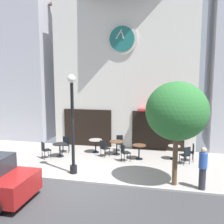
{
  "coord_description": "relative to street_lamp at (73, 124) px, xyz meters",
  "views": [
    {
      "loc": [
        3.45,
        -9.37,
        4.31
      ],
      "look_at": [
        0.75,
        2.73,
        2.58
      ],
      "focal_mm": 40.5,
      "sensor_mm": 36.0,
      "label": 1
    }
  ],
  "objects": [
    {
      "name": "ground_plane",
      "position": [
        0.61,
        -0.74,
        -2.26
      ],
      "size": [
        26.58,
        10.65,
        0.13
      ],
      "color": "gray"
    },
    {
      "name": "clock_building",
      "position": [
        1.37,
        6.0,
        3.78
      ],
      "size": [
        8.69,
        4.24,
        11.59
      ],
      "color": "silver",
      "rests_on": "ground_plane"
    },
    {
      "name": "neighbor_building_left",
      "position": [
        -7.37,
        6.88,
        3.64
      ],
      "size": [
        6.96,
        4.59,
        11.75
      ],
      "color": "#B2B2BC",
      "rests_on": "ground_plane"
    },
    {
      "name": "street_lamp",
      "position": [
        0.0,
        0.0,
        0.0
      ],
      "size": [
        0.36,
        0.36,
        4.4
      ],
      "color": "black",
      "rests_on": "ground_plane"
    },
    {
      "name": "street_tree",
      "position": [
        4.4,
        -0.26,
        0.74
      ],
      "size": [
        2.42,
        2.18,
        4.14
      ],
      "color": "brown",
      "rests_on": "ground_plane"
    },
    {
      "name": "cafe_table_center_right",
      "position": [
        -1.59,
        2.09,
        -1.71
      ],
      "size": [
        0.77,
        0.77,
        0.72
      ],
      "color": "black",
      "rests_on": "ground_plane"
    },
    {
      "name": "cafe_table_near_curb",
      "position": [
        0.09,
        3.24,
        -1.69
      ],
      "size": [
        0.76,
        0.76,
        0.75
      ],
      "color": "black",
      "rests_on": "ground_plane"
    },
    {
      "name": "cafe_table_rightmost",
      "position": [
        1.35,
        3.12,
        -1.67
      ],
      "size": [
        0.8,
        0.8,
        0.76
      ],
      "color": "black",
      "rests_on": "ground_plane"
    },
    {
      "name": "cafe_table_leftmost",
      "position": [
        2.65,
        2.6,
        -1.69
      ],
      "size": [
        0.72,
        0.72,
        0.76
      ],
      "color": "black",
      "rests_on": "ground_plane"
    },
    {
      "name": "cafe_table_near_door",
      "position": [
        4.45,
        2.96,
        -1.74
      ],
      "size": [
        0.64,
        0.64,
        0.74
      ],
      "color": "black",
      "rests_on": "ground_plane"
    },
    {
      "name": "cafe_chair_by_entrance",
      "position": [
        1.96,
        2.09,
        -1.71
      ],
      "size": [
        0.56,
        0.56,
        0.9
      ],
      "color": "black",
      "rests_on": "ground_plane"
    },
    {
      "name": "cafe_chair_facing_street",
      "position": [
        -1.6,
        2.96,
        -1.71
      ],
      "size": [
        0.48,
        0.48,
        0.9
      ],
      "color": "black",
      "rests_on": "ground_plane"
    },
    {
      "name": "cafe_chair_curbside",
      "position": [
        -2.23,
        1.61,
        -1.71
      ],
      "size": [
        0.56,
        0.56,
        0.9
      ],
      "color": "black",
      "rests_on": "ground_plane"
    },
    {
      "name": "cafe_chair_right_end",
      "position": [
        5.31,
        2.9,
        -1.71
      ],
      "size": [
        0.41,
        0.41,
        0.9
      ],
      "color": "black",
      "rests_on": "ground_plane"
    },
    {
      "name": "cafe_chair_near_lamp",
      "position": [
        5.0,
        2.32,
        -1.71
      ],
      "size": [
        0.56,
        0.56,
        0.9
      ],
      "color": "black",
      "rests_on": "ground_plane"
    },
    {
      "name": "cafe_chair_near_tree",
      "position": [
        1.37,
        3.91,
        -1.71
      ],
      "size": [
        0.48,
        0.48,
        0.9
      ],
      "color": "black",
      "rests_on": "ground_plane"
    },
    {
      "name": "cafe_chair_outer",
      "position": [
        0.75,
        2.61,
        -1.71
      ],
      "size": [
        0.56,
        0.56,
        0.9
      ],
      "color": "black",
      "rests_on": "ground_plane"
    },
    {
      "name": "pedestrian_blue",
      "position": [
        5.44,
        -0.46,
        -1.37
      ],
      "size": [
        0.45,
        0.45,
        1.67
      ],
      "color": "#2D2D38",
      "rests_on": "ground_plane"
    }
  ]
}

